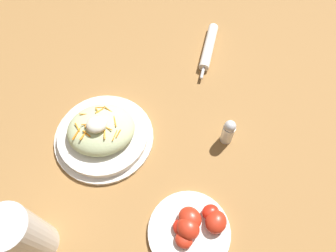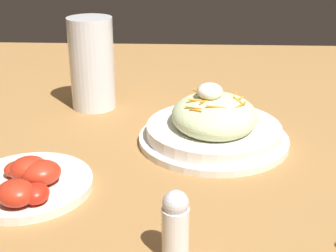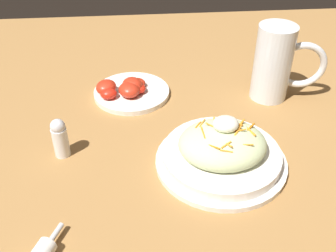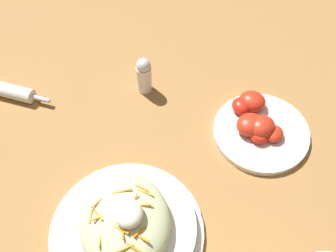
{
  "view_description": "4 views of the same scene",
  "coord_description": "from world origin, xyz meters",
  "px_view_note": "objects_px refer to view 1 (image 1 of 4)",
  "views": [
    {
      "loc": [
        0.03,
        -0.35,
        0.68
      ],
      "look_at": [
        0.09,
        -0.01,
        0.06
      ],
      "focal_mm": 33.91,
      "sensor_mm": 36.0,
      "label": 1
    },
    {
      "loc": [
        0.64,
        -0.02,
        0.32
      ],
      "look_at": [
        0.09,
        -0.04,
        0.09
      ],
      "focal_mm": 51.74,
      "sensor_mm": 36.0,
      "label": 2
    },
    {
      "loc": [
        0.08,
        0.56,
        0.49
      ],
      "look_at": [
        0.03,
        -0.01,
        0.07
      ],
      "focal_mm": 43.1,
      "sensor_mm": 36.0,
      "label": 3
    },
    {
      "loc": [
        -0.3,
        -0.02,
        0.62
      ],
      "look_at": [
        0.08,
        -0.06,
        0.07
      ],
      "focal_mm": 44.28,
      "sensor_mm": 36.0,
      "label": 4
    }
  ],
  "objects_px": {
    "beer_mug": "(22,236)",
    "tomato_plate": "(192,228)",
    "salad_plate": "(102,133)",
    "napkin_roll": "(209,47)",
    "salt_shaker": "(228,131)"
  },
  "relations": [
    {
      "from": "beer_mug",
      "to": "tomato_plate",
      "type": "bearing_deg",
      "value": -4.94
    },
    {
      "from": "tomato_plate",
      "to": "salad_plate",
      "type": "bearing_deg",
      "value": 123.89
    },
    {
      "from": "salad_plate",
      "to": "napkin_roll",
      "type": "distance_m",
      "value": 0.39
    },
    {
      "from": "beer_mug",
      "to": "tomato_plate",
      "type": "xyz_separation_m",
      "value": [
        0.32,
        -0.03,
        -0.06
      ]
    },
    {
      "from": "salad_plate",
      "to": "tomato_plate",
      "type": "height_order",
      "value": "salad_plate"
    },
    {
      "from": "salad_plate",
      "to": "salt_shaker",
      "type": "distance_m",
      "value": 0.29
    },
    {
      "from": "salad_plate",
      "to": "salt_shaker",
      "type": "bearing_deg",
      "value": -10.07
    },
    {
      "from": "napkin_roll",
      "to": "tomato_plate",
      "type": "xyz_separation_m",
      "value": [
        -0.15,
        -0.48,
        0.0
      ]
    },
    {
      "from": "tomato_plate",
      "to": "beer_mug",
      "type": "bearing_deg",
      "value": 175.06
    },
    {
      "from": "salad_plate",
      "to": "tomato_plate",
      "type": "distance_m",
      "value": 0.29
    },
    {
      "from": "salad_plate",
      "to": "napkin_roll",
      "type": "bearing_deg",
      "value": 36.67
    },
    {
      "from": "salad_plate",
      "to": "beer_mug",
      "type": "bearing_deg",
      "value": -125.5
    },
    {
      "from": "tomato_plate",
      "to": "napkin_roll",
      "type": "bearing_deg",
      "value": 72.81
    },
    {
      "from": "salad_plate",
      "to": "tomato_plate",
      "type": "xyz_separation_m",
      "value": [
        0.16,
        -0.24,
        -0.01
      ]
    },
    {
      "from": "beer_mug",
      "to": "salt_shaker",
      "type": "height_order",
      "value": "beer_mug"
    }
  ]
}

